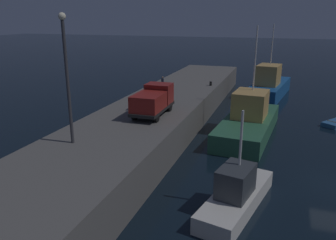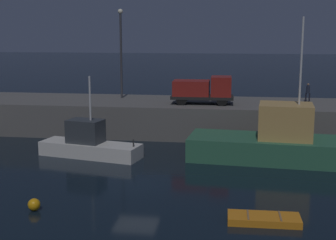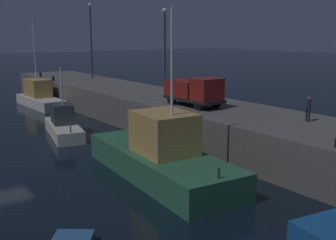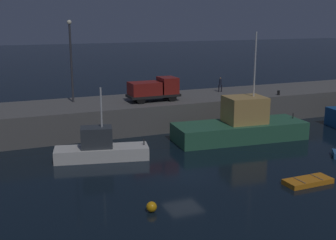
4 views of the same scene
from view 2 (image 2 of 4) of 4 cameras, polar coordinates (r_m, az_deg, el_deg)
The scene contains 9 objects.
ground_plane at distance 28.03m, azimuth -3.85°, elevation -7.65°, with size 320.00×320.00×0.00m, color black.
pier_quay at distance 41.76m, azimuth 0.22°, elevation 0.40°, with size 65.82×7.68×2.73m.
fishing_trawler_red at distance 33.47m, azimuth 13.11°, elevation -2.64°, with size 12.34×5.01×9.65m.
fishing_boat_orange at distance 34.24m, azimuth -9.37°, elevation -2.85°, with size 7.53×3.62×5.69m.
dinghy_orange_near at distance 23.09m, azimuth 11.33°, elevation -11.48°, with size 3.36×1.41×0.37m.
mooring_buoy_near at distance 24.92m, azimuth -15.64°, elevation -9.66°, with size 0.61×0.61×0.61m, color orange.
lamp_post_east at distance 43.38m, azimuth -5.62°, elevation 8.69°, with size 0.44×0.44×7.90m.
utility_truck at distance 39.97m, azimuth 4.23°, elevation 3.65°, with size 5.19×2.19×2.31m.
dockworker at distance 42.66m, azimuth 16.30°, elevation 3.29°, with size 0.41×0.38×1.61m.
Camera 2 is at (5.52, -26.04, 8.78)m, focal length 51.25 mm.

